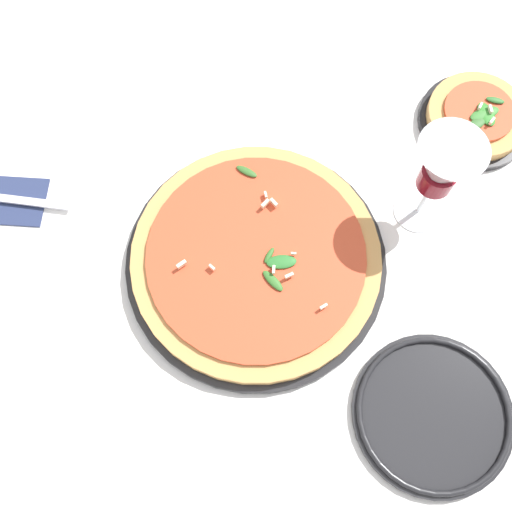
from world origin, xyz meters
TOP-DOWN VIEW (x-y plane):
  - ground_plane at (0.00, 0.00)m, footprint 6.00×6.00m
  - pizza_arugula_main at (0.02, 0.03)m, footprint 0.37×0.37m
  - pizza_personal_side at (-0.24, -0.29)m, footprint 0.17×0.17m
  - wine_glass at (-0.19, -0.12)m, footprint 0.09×0.09m
  - napkin at (0.40, 0.04)m, footprint 0.14×0.10m
  - side_plate_white at (-0.26, 0.17)m, footprint 0.21×0.21m

SIDE VIEW (x-z plane):
  - ground_plane at x=0.00m, z-range 0.00..0.00m
  - napkin at x=0.40m, z-range 0.00..0.01m
  - side_plate_white at x=-0.26m, z-range 0.00..0.02m
  - pizza_personal_side at x=-0.24m, z-range -0.01..0.04m
  - pizza_arugula_main at x=0.02m, z-range -0.01..0.04m
  - wine_glass at x=-0.19m, z-range 0.04..0.21m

